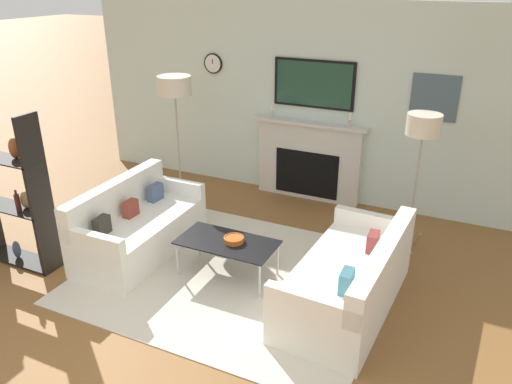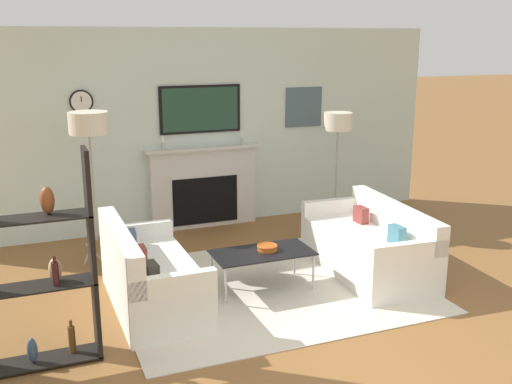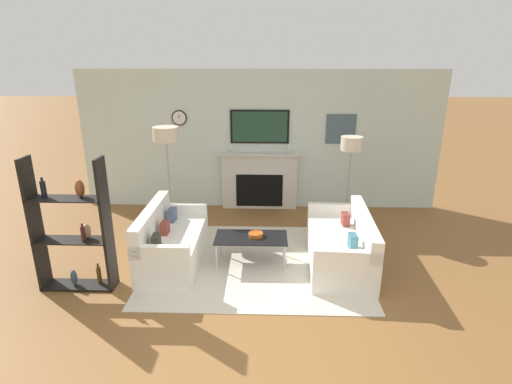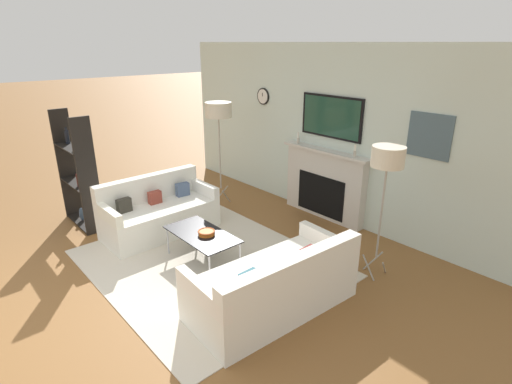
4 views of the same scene
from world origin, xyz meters
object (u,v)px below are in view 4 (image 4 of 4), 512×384
at_px(couch_left, 159,213).
at_px(floor_lamp_left, 218,111).
at_px(couch_right, 274,286).
at_px(shelf_unit, 78,174).
at_px(floor_lamp_right, 388,159).
at_px(decorative_bowl, 206,232).
at_px(coffee_table, 202,235).

xyz_separation_m(couch_left, floor_lamp_left, (-0.32, 1.40, 1.33)).
distance_m(couch_left, couch_right, 2.50).
bearing_deg(floor_lamp_left, shelf_unit, -108.25).
height_order(couch_right, floor_lamp_right, floor_lamp_right).
distance_m(couch_left, shelf_unit, 1.38).
distance_m(decorative_bowl, floor_lamp_right, 2.35).
relative_size(couch_right, floor_lamp_right, 1.13).
relative_size(coffee_table, floor_lamp_right, 0.64).
xyz_separation_m(coffee_table, decorative_bowl, (0.06, 0.03, 0.06)).
bearing_deg(decorative_bowl, couch_right, -0.32).
bearing_deg(decorative_bowl, floor_lamp_left, 138.37).
distance_m(couch_right, decorative_bowl, 1.26).
bearing_deg(floor_lamp_left, floor_lamp_right, 0.00).
relative_size(couch_right, floor_lamp_left, 1.03).
bearing_deg(couch_left, couch_right, -0.05).
bearing_deg(floor_lamp_left, couch_left, -77.03).
distance_m(couch_left, floor_lamp_left, 1.96).
bearing_deg(shelf_unit, decorative_bowl, 18.18).
xyz_separation_m(couch_left, floor_lamp_right, (2.83, 1.40, 1.18)).
height_order(coffee_table, floor_lamp_right, floor_lamp_right).
distance_m(floor_lamp_right, shelf_unit, 4.47).
xyz_separation_m(couch_right, shelf_unit, (-3.53, -0.74, 0.54)).
height_order(decorative_bowl, floor_lamp_right, floor_lamp_right).
bearing_deg(couch_right, floor_lamp_right, 76.78).
xyz_separation_m(coffee_table, floor_lamp_left, (-1.51, 1.43, 1.24)).
bearing_deg(decorative_bowl, couch_left, -179.78).
xyz_separation_m(couch_right, floor_lamp_right, (0.33, 1.41, 1.20)).
height_order(couch_right, decorative_bowl, couch_right).
xyz_separation_m(couch_left, decorative_bowl, (1.25, 0.00, 0.15)).
bearing_deg(shelf_unit, coffee_table, 18.03).
distance_m(floor_lamp_left, floor_lamp_right, 3.16).
xyz_separation_m(decorative_bowl, shelf_unit, (-2.28, -0.75, 0.38)).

